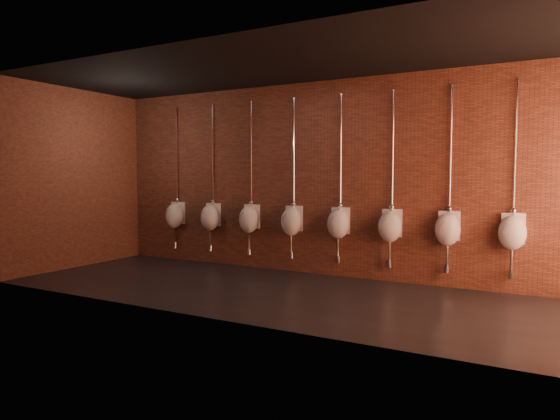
# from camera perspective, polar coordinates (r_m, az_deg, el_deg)

# --- Properties ---
(ground) EXTENTS (8.50, 8.50, 0.00)m
(ground) POSITION_cam_1_polar(r_m,az_deg,el_deg) (7.11, 0.48, -9.48)
(ground) COLOR black
(ground) RESTS_ON ground
(room_shell) EXTENTS (8.54, 3.04, 3.22)m
(room_shell) POSITION_cam_1_polar(r_m,az_deg,el_deg) (6.93, 0.49, 6.93)
(room_shell) COLOR black
(room_shell) RESTS_ON ground
(urinal_0) EXTENTS (0.40, 0.35, 2.71)m
(urinal_0) POSITION_cam_1_polar(r_m,az_deg,el_deg) (9.88, -11.93, -0.54)
(urinal_0) COLOR white
(urinal_0) RESTS_ON ground
(urinal_1) EXTENTS (0.40, 0.35, 2.71)m
(urinal_1) POSITION_cam_1_polar(r_m,az_deg,el_deg) (9.35, -7.97, -0.74)
(urinal_1) COLOR white
(urinal_1) RESTS_ON ground
(urinal_2) EXTENTS (0.40, 0.35, 2.71)m
(urinal_2) POSITION_cam_1_polar(r_m,az_deg,el_deg) (8.87, -3.56, -0.97)
(urinal_2) COLOR white
(urinal_2) RESTS_ON ground
(urinal_3) EXTENTS (0.40, 0.35, 2.71)m
(urinal_3) POSITION_cam_1_polar(r_m,az_deg,el_deg) (8.45, 1.32, -1.21)
(urinal_3) COLOR white
(urinal_3) RESTS_ON ground
(urinal_4) EXTENTS (0.40, 0.35, 2.71)m
(urinal_4) POSITION_cam_1_polar(r_m,az_deg,el_deg) (8.09, 6.68, -1.47)
(urinal_4) COLOR white
(urinal_4) RESTS_ON ground
(urinal_5) EXTENTS (0.40, 0.35, 2.71)m
(urinal_5) POSITION_cam_1_polar(r_m,az_deg,el_deg) (7.81, 12.47, -1.73)
(urinal_5) COLOR white
(urinal_5) RESTS_ON ground
(urinal_6) EXTENTS (0.40, 0.35, 2.71)m
(urinal_6) POSITION_cam_1_polar(r_m,az_deg,el_deg) (7.62, 18.63, -1.99)
(urinal_6) COLOR white
(urinal_6) RESTS_ON ground
(urinal_7) EXTENTS (0.40, 0.35, 2.71)m
(urinal_7) POSITION_cam_1_polar(r_m,az_deg,el_deg) (7.52, 25.03, -2.23)
(urinal_7) COLOR white
(urinal_7) RESTS_ON ground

